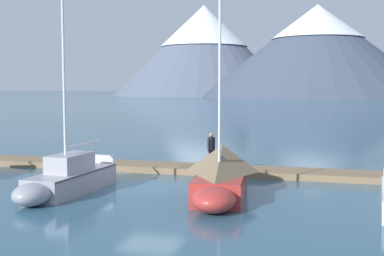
# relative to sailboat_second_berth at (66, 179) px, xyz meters

# --- Properties ---
(ground_plane) EXTENTS (700.00, 700.00, 0.00)m
(ground_plane) POSITION_rel_sailboat_second_berth_xyz_m (2.62, 2.34, -0.59)
(ground_plane) COLOR #335B75
(mountain_west_summit) EXTENTS (80.85, 80.85, 40.19)m
(mountain_west_summit) POSITION_rel_sailboat_second_berth_xyz_m (-51.36, 204.70, 20.53)
(mountain_west_summit) COLOR slate
(mountain_west_summit) RESTS_ON ground
(mountain_central_massif) EXTENTS (90.38, 90.38, 35.30)m
(mountain_central_massif) POSITION_rel_sailboat_second_berth_xyz_m (-0.97, 185.38, 17.62)
(mountain_central_massif) COLOR #424C60
(mountain_central_massif) RESTS_ON ground
(dock) EXTENTS (24.66, 2.67, 0.30)m
(dock) POSITION_rel_sailboat_second_berth_xyz_m (2.62, 6.34, -0.45)
(dock) COLOR #846B4C
(dock) RESTS_ON ground
(sailboat_second_berth) EXTENTS (1.68, 5.78, 7.63)m
(sailboat_second_berth) POSITION_rel_sailboat_second_berth_xyz_m (0.00, 0.00, 0.00)
(sailboat_second_berth) COLOR #93939E
(sailboat_second_berth) RESTS_ON ground
(sailboat_mid_dock_port) EXTENTS (2.59, 6.24, 8.13)m
(sailboat_mid_dock_port) POSITION_rel_sailboat_second_berth_xyz_m (5.90, 1.32, 0.30)
(sailboat_mid_dock_port) COLOR #B2332D
(sailboat_mid_dock_port) RESTS_ON ground
(person_on_dock) EXTENTS (0.30, 0.58, 1.69)m
(person_on_dock) POSITION_rel_sailboat_second_berth_xyz_m (4.25, 6.16, 0.67)
(person_on_dock) COLOR #232328
(person_on_dock) RESTS_ON dock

